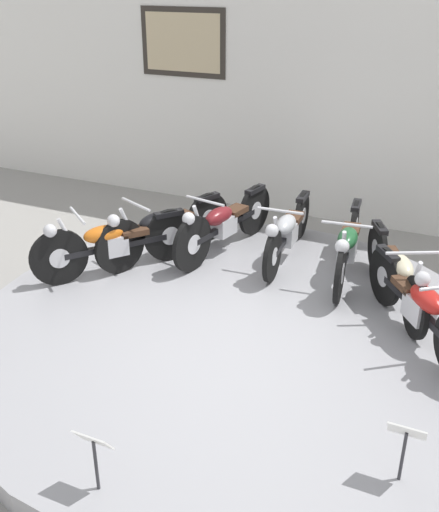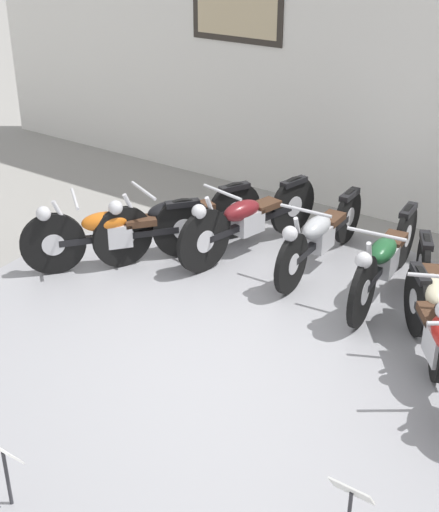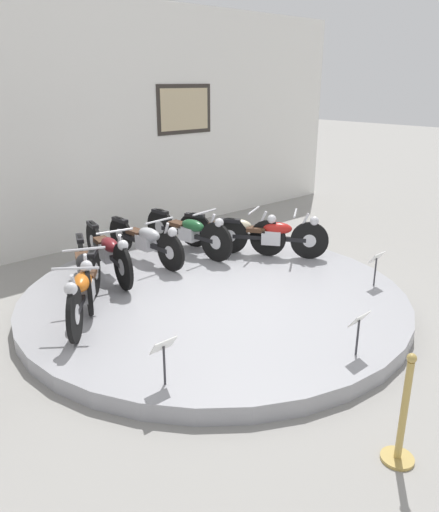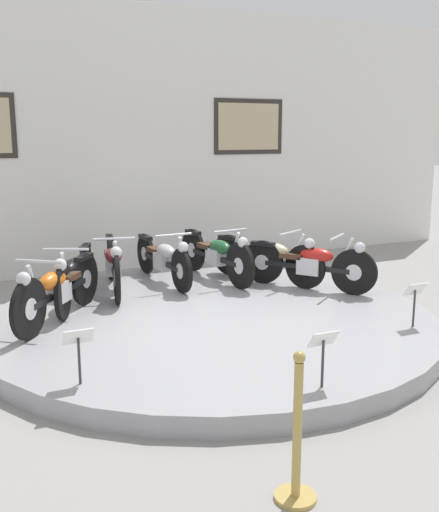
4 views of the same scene
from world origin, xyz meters
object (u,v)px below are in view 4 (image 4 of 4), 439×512
(motorcycle_orange, at_px, (57,288))
(info_placard_front_right, at_px, (415,295))
(info_placard_front_left, at_px, (78,344))
(motorcycle_red, at_px, (310,262))
(motorcycle_black, at_px, (74,274))
(motorcycle_cream, at_px, (268,256))
(motorcycle_maroon, at_px, (113,263))
(stanchion_post_left_of_entry, at_px, (297,451))
(motorcycle_silver, at_px, (164,258))
(motorcycle_green, at_px, (217,254))
(info_placard_front_centre, at_px, (323,346))

(motorcycle_orange, height_order, info_placard_front_right, motorcycle_orange)
(info_placard_front_right, bearing_deg, info_placard_front_left, 180.00)
(motorcycle_red, distance_m, info_placard_front_left, 4.07)
(motorcycle_black, xyz_separation_m, motorcycle_cream, (2.80, -0.00, -0.01))
(motorcycle_cream, bearing_deg, motorcycle_black, 179.97)
(motorcycle_maroon, xyz_separation_m, stanchion_post_left_of_entry, (-0.12, -4.91, -0.26))
(motorcycle_black, height_order, motorcycle_red, motorcycle_black)
(info_placard_front_left, bearing_deg, motorcycle_silver, 58.69)
(motorcycle_maroon, height_order, info_placard_front_right, motorcycle_maroon)
(motorcycle_red, xyz_separation_m, info_placard_front_left, (-3.60, -1.89, -0.01))
(motorcycle_maroon, bearing_deg, motorcycle_green, -0.05)
(motorcycle_cream, xyz_separation_m, motorcycle_red, (0.32, -0.62, 0.00))
(info_placard_front_centre, distance_m, stanchion_post_left_of_entry, 1.39)
(motorcycle_black, distance_m, info_placard_front_centre, 3.72)
(motorcycle_red, xyz_separation_m, stanchion_post_left_of_entry, (-2.63, -3.86, -0.24))
(info_placard_front_left, bearing_deg, motorcycle_black, 79.19)
(motorcycle_silver, height_order, info_placard_front_centre, motorcycle_silver)
(motorcycle_maroon, distance_m, motorcycle_silver, 0.80)
(motorcycle_silver, relative_size, motorcycle_green, 0.98)
(info_placard_front_centre, distance_m, info_placard_front_right, 2.10)
(motorcycle_black, distance_m, motorcycle_cream, 2.80)
(motorcycle_maroon, height_order, info_placard_front_left, motorcycle_maroon)
(motorcycle_orange, height_order, stanchion_post_left_of_entry, stanchion_post_left_of_entry)
(motorcycle_silver, xyz_separation_m, motorcycle_cream, (1.40, -0.59, 0.01))
(info_placard_front_right, bearing_deg, motorcycle_silver, 121.24)
(motorcycle_maroon, bearing_deg, motorcycle_black, -144.85)
(motorcycle_orange, xyz_separation_m, info_placard_front_left, (-0.16, -1.89, -0.03))
(motorcycle_black, distance_m, motorcycle_maroon, 0.76)
(motorcycle_black, relative_size, motorcycle_silver, 0.95)
(motorcycle_black, relative_size, motorcycle_cream, 1.04)
(motorcycle_maroon, bearing_deg, motorcycle_silver, 10.91)
(motorcycle_maroon, distance_m, info_placard_front_left, 3.14)
(motorcycle_red, bearing_deg, motorcycle_maroon, 157.17)
(motorcycle_green, relative_size, info_placard_front_left, 3.92)
(motorcycle_cream, xyz_separation_m, info_placard_front_left, (-3.28, -2.51, -0.01))
(motorcycle_black, xyz_separation_m, stanchion_post_left_of_entry, (0.50, -4.48, -0.25))
(info_placard_front_centre, bearing_deg, info_placard_front_left, 153.38)
(info_placard_front_centre, xyz_separation_m, stanchion_post_left_of_entry, (-0.90, -1.03, -0.23))
(motorcycle_cream, bearing_deg, motorcycle_green, 145.12)
(info_placard_front_left, bearing_deg, motorcycle_maroon, 69.56)
(motorcycle_silver, xyz_separation_m, stanchion_post_left_of_entry, (-0.91, -5.07, -0.23))
(motorcycle_black, xyz_separation_m, motorcycle_silver, (1.40, 0.59, -0.02))
(info_placard_front_centre, bearing_deg, motorcycle_black, 112.09)
(motorcycle_orange, bearing_deg, info_placard_front_centre, -58.70)
(motorcycle_silver, relative_size, motorcycle_red, 1.21)
(info_placard_front_centre, bearing_deg, motorcycle_cream, 67.86)
(motorcycle_cream, relative_size, motorcycle_red, 1.10)
(stanchion_post_left_of_entry, bearing_deg, motorcycle_orange, 101.98)
(motorcycle_green, xyz_separation_m, info_placard_front_right, (1.10, -2.94, -0.03))
(info_placard_front_centre, bearing_deg, motorcycle_red, 58.68)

